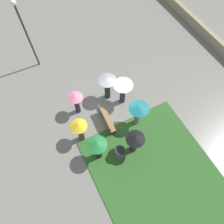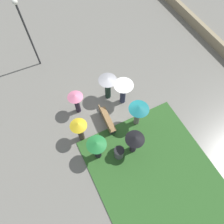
{
  "view_description": "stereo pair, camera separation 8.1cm",
  "coord_description": "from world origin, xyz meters",
  "px_view_note": "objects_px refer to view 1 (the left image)",
  "views": [
    {
      "loc": [
        -6.41,
        3.36,
        12.19
      ],
      "look_at": [
        -0.88,
        0.49,
        1.18
      ],
      "focal_mm": 35.0,
      "sensor_mm": 36.0,
      "label": 1
    },
    {
      "loc": [
        -6.44,
        3.29,
        12.19
      ],
      "look_at": [
        -0.88,
        0.49,
        1.18
      ],
      "focal_mm": 35.0,
      "sensor_mm": 36.0,
      "label": 2
    }
  ],
  "objects_px": {
    "park_bench": "(106,119)",
    "crowd_person_yellow": "(79,128)",
    "crowd_person_grey": "(107,84)",
    "crowd_person_pink": "(76,101)",
    "lamp_post": "(24,28)",
    "trash_bin": "(119,153)",
    "crowd_person_green": "(97,147)",
    "crowd_person_black": "(135,141)",
    "crowd_person_teal": "(138,111)",
    "crowd_person_white": "(123,88)"
  },
  "relations": [
    {
      "from": "crowd_person_teal",
      "to": "park_bench",
      "type": "bearing_deg",
      "value": -22.95
    },
    {
      "from": "crowd_person_black",
      "to": "crowd_person_pink",
      "type": "height_order",
      "value": "crowd_person_black"
    },
    {
      "from": "trash_bin",
      "to": "crowd_person_pink",
      "type": "height_order",
      "value": "crowd_person_pink"
    },
    {
      "from": "park_bench",
      "to": "crowd_person_yellow",
      "type": "bearing_deg",
      "value": 100.97
    },
    {
      "from": "crowd_person_teal",
      "to": "crowd_person_white",
      "type": "distance_m",
      "value": 1.8
    },
    {
      "from": "crowd_person_yellow",
      "to": "crowd_person_green",
      "type": "height_order",
      "value": "crowd_person_green"
    },
    {
      "from": "lamp_post",
      "to": "crowd_person_green",
      "type": "xyz_separation_m",
      "value": [
        -8.25,
        -0.86,
        -1.82
      ]
    },
    {
      "from": "crowd_person_black",
      "to": "crowd_person_yellow",
      "type": "height_order",
      "value": "crowd_person_yellow"
    },
    {
      "from": "crowd_person_green",
      "to": "crowd_person_pink",
      "type": "relative_size",
      "value": 1.11
    },
    {
      "from": "crowd_person_yellow",
      "to": "crowd_person_green",
      "type": "xyz_separation_m",
      "value": [
        -1.44,
        -0.41,
        -0.02
      ]
    },
    {
      "from": "lamp_post",
      "to": "crowd_person_pink",
      "type": "relative_size",
      "value": 2.83
    },
    {
      "from": "crowd_person_grey",
      "to": "crowd_person_pink",
      "type": "relative_size",
      "value": 1.1
    },
    {
      "from": "trash_bin",
      "to": "crowd_person_green",
      "type": "height_order",
      "value": "crowd_person_green"
    },
    {
      "from": "lamp_post",
      "to": "crowd_person_white",
      "type": "bearing_deg",
      "value": -145.45
    },
    {
      "from": "park_bench",
      "to": "crowd_person_pink",
      "type": "xyz_separation_m",
      "value": [
        1.6,
        1.21,
        0.77
      ]
    },
    {
      "from": "trash_bin",
      "to": "crowd_person_yellow",
      "type": "distance_m",
      "value": 2.63
    },
    {
      "from": "park_bench",
      "to": "crowd_person_yellow",
      "type": "height_order",
      "value": "crowd_person_yellow"
    },
    {
      "from": "park_bench",
      "to": "crowd_person_grey",
      "type": "height_order",
      "value": "crowd_person_grey"
    },
    {
      "from": "crowd_person_white",
      "to": "crowd_person_black",
      "type": "bearing_deg",
      "value": 20.94
    },
    {
      "from": "crowd_person_yellow",
      "to": "crowd_person_white",
      "type": "height_order",
      "value": "crowd_person_white"
    },
    {
      "from": "park_bench",
      "to": "crowd_person_green",
      "type": "distance_m",
      "value": 2.32
    },
    {
      "from": "crowd_person_teal",
      "to": "crowd_person_grey",
      "type": "relative_size",
      "value": 1.0
    },
    {
      "from": "crowd_person_green",
      "to": "crowd_person_pink",
      "type": "distance_m",
      "value": 3.29
    },
    {
      "from": "lamp_post",
      "to": "crowd_person_yellow",
      "type": "height_order",
      "value": "lamp_post"
    },
    {
      "from": "crowd_person_teal",
      "to": "crowd_person_yellow",
      "type": "bearing_deg",
      "value": -6.34
    },
    {
      "from": "crowd_person_teal",
      "to": "crowd_person_black",
      "type": "bearing_deg",
      "value": 56.81
    },
    {
      "from": "crowd_person_green",
      "to": "crowd_person_grey",
      "type": "distance_m",
      "value": 4.12
    },
    {
      "from": "crowd_person_pink",
      "to": "park_bench",
      "type": "bearing_deg",
      "value": -28.58
    },
    {
      "from": "lamp_post",
      "to": "crowd_person_teal",
      "type": "height_order",
      "value": "lamp_post"
    },
    {
      "from": "trash_bin",
      "to": "crowd_person_teal",
      "type": "bearing_deg",
      "value": -54.32
    },
    {
      "from": "lamp_post",
      "to": "trash_bin",
      "type": "distance_m",
      "value": 9.4
    },
    {
      "from": "park_bench",
      "to": "crowd_person_green",
      "type": "xyz_separation_m",
      "value": [
        -1.68,
        1.34,
        0.88
      ]
    },
    {
      "from": "crowd_person_pink",
      "to": "lamp_post",
      "type": "bearing_deg",
      "value": 125.75
    },
    {
      "from": "crowd_person_white",
      "to": "crowd_person_yellow",
      "type": "bearing_deg",
      "value": -31.21
    },
    {
      "from": "park_bench",
      "to": "lamp_post",
      "type": "relative_size",
      "value": 0.37
    },
    {
      "from": "lamp_post",
      "to": "crowd_person_yellow",
      "type": "distance_m",
      "value": 7.06
    },
    {
      "from": "crowd_person_black",
      "to": "crowd_person_grey",
      "type": "distance_m",
      "value": 4.01
    },
    {
      "from": "crowd_person_teal",
      "to": "crowd_person_pink",
      "type": "height_order",
      "value": "crowd_person_teal"
    },
    {
      "from": "crowd_person_teal",
      "to": "crowd_person_green",
      "type": "distance_m",
      "value": 3.12
    },
    {
      "from": "park_bench",
      "to": "lamp_post",
      "type": "height_order",
      "value": "lamp_post"
    },
    {
      "from": "park_bench",
      "to": "crowd_person_teal",
      "type": "xyz_separation_m",
      "value": [
        -0.82,
        -1.66,
        0.99
      ]
    },
    {
      "from": "crowd_person_yellow",
      "to": "park_bench",
      "type": "bearing_deg",
      "value": 3.29
    },
    {
      "from": "crowd_person_teal",
      "to": "crowd_person_black",
      "type": "height_order",
      "value": "crowd_person_teal"
    },
    {
      "from": "crowd_person_grey",
      "to": "crowd_person_pink",
      "type": "xyz_separation_m",
      "value": [
        -0.14,
        2.17,
        -0.11
      ]
    },
    {
      "from": "crowd_person_yellow",
      "to": "crowd_person_white",
      "type": "xyz_separation_m",
      "value": [
        1.22,
        -3.4,
        0.06
      ]
    },
    {
      "from": "trash_bin",
      "to": "crowd_person_green",
      "type": "distance_m",
      "value": 1.49
    },
    {
      "from": "crowd_person_black",
      "to": "crowd_person_green",
      "type": "bearing_deg",
      "value": -84.16
    },
    {
      "from": "park_bench",
      "to": "crowd_person_pink",
      "type": "distance_m",
      "value": 2.15
    },
    {
      "from": "crowd_person_black",
      "to": "trash_bin",
      "type": "bearing_deg",
      "value": -70.21
    },
    {
      "from": "park_bench",
      "to": "crowd_person_white",
      "type": "bearing_deg",
      "value": -56.17
    }
  ]
}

